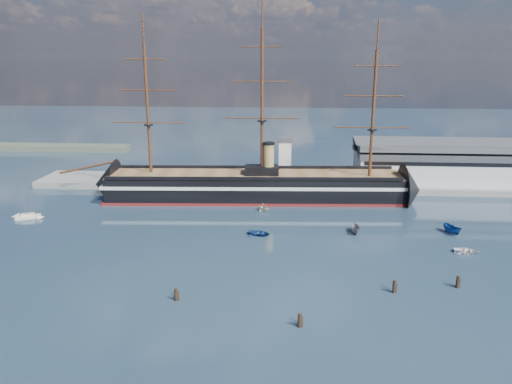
{
  "coord_description": "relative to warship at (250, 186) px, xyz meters",
  "views": [
    {
      "loc": [
        5.32,
        -86.09,
        42.19
      ],
      "look_at": [
        -3.63,
        35.0,
        9.0
      ],
      "focal_mm": 35.0,
      "sensor_mm": 36.0,
      "label": 1
    }
  ],
  "objects": [
    {
      "name": "quay_tower",
      "position": [
        10.45,
        13.0,
        5.72
      ],
      "size": [
        5.0,
        5.0,
        15.0
      ],
      "color": "silver",
      "rests_on": "ground"
    },
    {
      "name": "quay",
      "position": [
        17.45,
        16.0,
        -4.04
      ],
      "size": [
        180.0,
        18.0,
        2.0
      ],
      "primitive_type": "cube",
      "color": "slate",
      "rests_on": "ground"
    },
    {
      "name": "motorboat_d",
      "position": [
        4.91,
        -12.24,
        -4.04
      ],
      "size": [
        6.78,
        6.88,
        2.47
      ],
      "primitive_type": "imported",
      "rotation": [
        0.0,
        0.0,
        0.81
      ],
      "color": "beige",
      "rests_on": "ground"
    },
    {
      "name": "motorboat_c",
      "position": [
        28.7,
        -29.02,
        -4.04
      ],
      "size": [
        6.09,
        2.3,
        2.43
      ],
      "primitive_type": "imported",
      "rotation": [
        0.0,
        0.0,
        0.01
      ],
      "color": "slate",
      "rests_on": "ground"
    },
    {
      "name": "piling_near_left",
      "position": [
        -7.4,
        -66.59,
        -4.04
      ],
      "size": [
        0.64,
        0.64,
        3.02
      ],
      "primitive_type": "cylinder",
      "color": "black",
      "rests_on": "ground"
    },
    {
      "name": "sailboat",
      "position": [
        -57.74,
        -23.63,
        -3.39
      ],
      "size": [
        6.61,
        4.26,
        10.23
      ],
      "rotation": [
        0.0,
        0.0,
        0.41
      ],
      "color": "beige",
      "rests_on": "ground"
    },
    {
      "name": "warehouse",
      "position": [
        65.45,
        20.0,
        3.95
      ],
      "size": [
        63.0,
        21.0,
        11.6
      ],
      "color": "#B7BABC",
      "rests_on": "ground"
    },
    {
      "name": "warship",
      "position": [
        0.0,
        0.0,
        0.0
      ],
      "size": [
        113.33,
        21.45,
        53.94
      ],
      "rotation": [
        0.0,
        0.0,
        0.06
      ],
      "color": "black",
      "rests_on": "ground"
    },
    {
      "name": "piling_far_right",
      "position": [
        44.26,
        -57.67,
        -4.04
      ],
      "size": [
        0.64,
        0.64,
        3.1
      ],
      "primitive_type": "cylinder",
      "color": "black",
      "rests_on": "ground"
    },
    {
      "name": "motorboat_e",
      "position": [
        51.68,
        -40.0,
        -4.04
      ],
      "size": [
        2.11,
        3.57,
        1.56
      ],
      "primitive_type": "imported",
      "rotation": [
        0.0,
        0.0,
        1.33
      ],
      "color": "white",
      "rests_on": "ground"
    },
    {
      "name": "motorboat_f",
      "position": [
        52.24,
        -27.51,
        -4.04
      ],
      "size": [
        7.26,
        4.99,
        2.73
      ],
      "primitive_type": "imported",
      "rotation": [
        0.0,
        0.0,
        0.41
      ],
      "color": "navy",
      "rests_on": "ground"
    },
    {
      "name": "motorboat_b",
      "position": [
        5.05,
        -32.04,
        -4.04
      ],
      "size": [
        2.27,
        3.72,
        1.62
      ],
      "primitive_type": "imported",
      "rotation": [
        0.0,
        0.0,
        1.3
      ],
      "color": "navy",
      "rests_on": "ground"
    },
    {
      "name": "piling_near_right",
      "position": [
        31.94,
        -60.71,
        -4.04
      ],
      "size": [
        0.64,
        0.64,
        3.18
      ],
      "primitive_type": "cylinder",
      "color": "black",
      "rests_on": "ground"
    },
    {
      "name": "piling_near_mid",
      "position": [
        14.47,
        -74.03,
        -4.04
      ],
      "size": [
        0.64,
        0.64,
        3.07
      ],
      "primitive_type": "cylinder",
      "color": "black",
      "rests_on": "ground"
    },
    {
      "name": "ground",
      "position": [
        7.45,
        -20.0,
        -4.04
      ],
      "size": [
        600.0,
        600.0,
        0.0
      ],
      "primitive_type": "plane",
      "color": "#1D2D40",
      "rests_on": "ground"
    }
  ]
}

